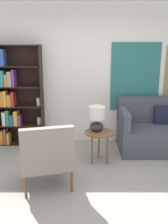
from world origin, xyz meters
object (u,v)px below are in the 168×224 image
couch (164,131)px  table_lamp (97,117)px  bookshelf (13,97)px  armchair (47,155)px  side_table (99,135)px

couch → table_lamp: 1.47m
bookshelf → armchair: bookshelf is taller
bookshelf → armchair: bearing=-62.4°
side_table → table_lamp: size_ratio=1.29×
bookshelf → side_table: bearing=-27.4°
couch → table_lamp: (-1.31, -0.52, 0.42)m
couch → table_lamp: size_ratio=4.09×
bookshelf → table_lamp: size_ratio=4.61×
couch → armchair: bearing=-145.1°
couch → table_lamp: bearing=-158.6°
side_table → couch: bearing=24.3°
couch → side_table: (-1.26, -0.57, 0.12)m
couch → side_table: 1.39m
couch → side_table: couch is taller
armchair → table_lamp: size_ratio=2.22×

